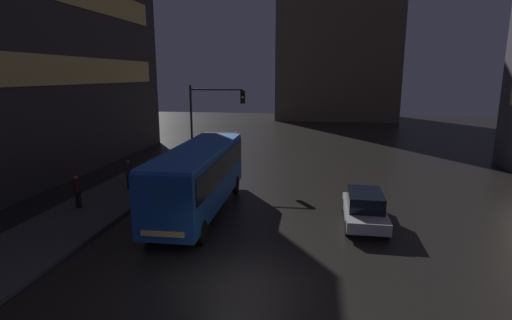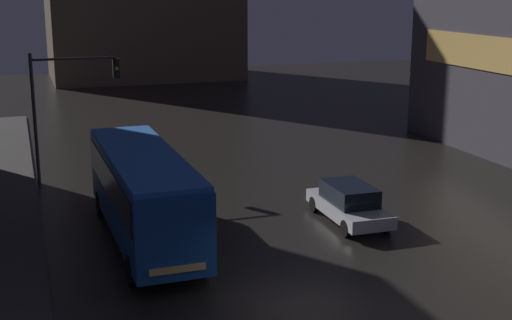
% 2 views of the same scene
% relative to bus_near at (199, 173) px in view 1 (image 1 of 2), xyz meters
% --- Properties ---
extents(ground_plane, '(120.00, 120.00, 0.00)m').
position_rel_bus_near_xyz_m(ground_plane, '(3.46, -6.87, -2.04)').
color(ground_plane, black).
extents(sidewalk_left, '(4.00, 48.00, 0.15)m').
position_rel_bus_near_xyz_m(sidewalk_left, '(-5.54, 3.13, -1.97)').
color(sidewalk_left, '#3D3A38').
rests_on(sidewalk_left, ground).
extents(building_left_tower, '(10.07, 26.75, 18.75)m').
position_rel_bus_near_xyz_m(building_left_tower, '(-15.20, 6.59, 7.33)').
color(building_left_tower, '#383333').
rests_on(building_left_tower, ground).
extents(building_far_backdrop, '(18.07, 12.00, 27.16)m').
position_rel_bus_near_xyz_m(building_far_backdrop, '(8.26, 47.19, 11.54)').
color(building_far_backdrop, brown).
rests_on(building_far_backdrop, ground).
extents(bus_near, '(2.62, 10.24, 3.32)m').
position_rel_bus_near_xyz_m(bus_near, '(0.00, 0.00, 0.00)').
color(bus_near, '#194793').
rests_on(bus_near, ground).
extents(car_taxi, '(1.92, 4.55, 1.51)m').
position_rel_bus_near_xyz_m(car_taxi, '(7.98, -0.25, -1.27)').
color(car_taxi, '#B7B7BC').
rests_on(car_taxi, ground).
extents(pedestrian_near, '(0.46, 0.46, 1.77)m').
position_rel_bus_near_xyz_m(pedestrian_near, '(-5.26, 3.05, -0.86)').
color(pedestrian_near, black).
rests_on(pedestrian_near, sidewalk_left).
extents(pedestrian_mid, '(0.40, 0.40, 1.69)m').
position_rel_bus_near_xyz_m(pedestrian_mid, '(-6.20, -0.65, -0.92)').
color(pedestrian_mid, black).
rests_on(pedestrian_mid, sidewalk_left).
extents(traffic_light_main, '(4.02, 0.35, 6.07)m').
position_rel_bus_near_xyz_m(traffic_light_main, '(-1.91, 9.26, 2.13)').
color(traffic_light_main, '#2D2D2D').
rests_on(traffic_light_main, ground).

